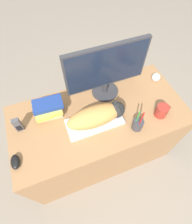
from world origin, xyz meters
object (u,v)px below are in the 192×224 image
(baseball, at_px, (156,77))
(book_stack, at_px, (48,109))
(cat, at_px, (99,115))
(pen_cup, at_px, (138,124))
(phone, at_px, (18,125))
(keyboard, at_px, (95,122))
(monitor, at_px, (107,69))
(computer_mouse, at_px, (15,162))
(coffee_mug, at_px, (162,111))

(baseball, height_order, book_stack, book_stack)
(cat, relative_size, pen_cup, 1.91)
(phone, height_order, book_stack, phone)
(baseball, relative_size, phone, 0.57)
(cat, xyz_separation_m, baseball, (0.59, 0.20, -0.05))
(book_stack, bearing_deg, keyboard, -35.69)
(monitor, distance_m, phone, 0.70)
(cat, xyz_separation_m, book_stack, (-0.31, 0.20, -0.03))
(keyboard, height_order, book_stack, book_stack)
(pen_cup, bearing_deg, phone, 159.75)
(computer_mouse, height_order, phone, phone)
(computer_mouse, distance_m, baseball, 1.21)
(baseball, bearing_deg, book_stack, -179.81)
(cat, distance_m, phone, 0.54)
(keyboard, height_order, coffee_mug, coffee_mug)
(monitor, bearing_deg, coffee_mug, -49.02)
(phone, bearing_deg, cat, -14.70)
(keyboard, bearing_deg, phone, 164.49)
(pen_cup, bearing_deg, baseball, 43.65)
(book_stack, bearing_deg, coffee_mug, -22.13)
(keyboard, relative_size, monitor, 0.68)
(monitor, xyz_separation_m, computer_mouse, (-0.73, -0.32, -0.22))
(cat, bearing_deg, coffee_mug, -13.39)
(coffee_mug, height_order, baseball, coffee_mug)
(cat, relative_size, book_stack, 1.88)
(monitor, distance_m, computer_mouse, 0.83)
(coffee_mug, bearing_deg, book_stack, 157.87)
(computer_mouse, bearing_deg, keyboard, 9.35)
(keyboard, distance_m, phone, 0.52)
(coffee_mug, xyz_separation_m, baseball, (0.15, 0.31, -0.01))
(cat, distance_m, coffee_mug, 0.46)
(keyboard, bearing_deg, monitor, 52.72)
(monitor, relative_size, baseball, 8.66)
(cat, height_order, coffee_mug, cat)
(cat, xyz_separation_m, phone, (-0.52, 0.14, -0.03))
(computer_mouse, relative_size, book_stack, 0.45)
(computer_mouse, distance_m, phone, 0.24)
(computer_mouse, xyz_separation_m, baseball, (1.17, 0.29, 0.01))
(computer_mouse, height_order, baseball, baseball)
(monitor, bearing_deg, cat, -122.53)
(cat, bearing_deg, keyboard, 180.00)
(keyboard, xyz_separation_m, book_stack, (-0.28, 0.20, 0.04))
(computer_mouse, bearing_deg, pen_cup, -3.46)
(baseball, bearing_deg, monitor, 175.95)
(monitor, xyz_separation_m, pen_cup, (0.08, -0.37, -0.19))
(computer_mouse, relative_size, baseball, 1.44)
(monitor, relative_size, computer_mouse, 6.03)
(pen_cup, xyz_separation_m, book_stack, (-0.54, 0.34, 0.01))
(coffee_mug, bearing_deg, monitor, 130.98)
(keyboard, relative_size, phone, 3.33)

